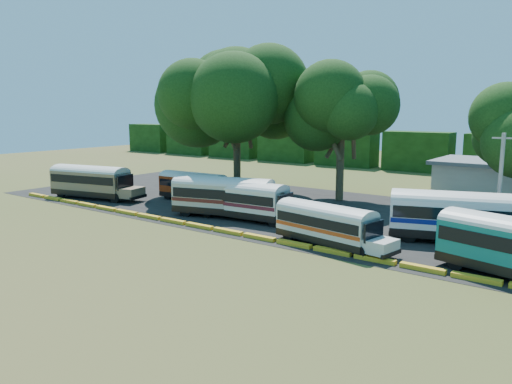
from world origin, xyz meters
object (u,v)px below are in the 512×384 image
Objects in this scene: bus_cream_west at (226,195)px; bus_beige at (92,180)px; bus_white_red at (328,222)px; bus_red at (194,185)px; tree_west at (237,92)px.

bus_beige is at bearing 169.14° from bus_cream_west.
bus_cream_west is 12.11m from bus_white_red.
bus_cream_west is at bearing -7.81° from bus_beige.
bus_beige is at bearing -154.05° from bus_red.
bus_red reaches higher than bus_white_red.
bus_beige is 0.68× the size of tree_west.
bus_cream_west is (17.31, 1.42, 0.00)m from bus_beige.
bus_cream_west is 15.69m from tree_west.
bus_beige is 1.19× the size of bus_white_red.
tree_west is at bearing 108.62° from bus_cream_west.
bus_white_red is (29.05, -1.54, -0.34)m from bus_beige.
bus_beige is 1.20× the size of bus_red.
tree_west reaches higher than bus_white_red.
bus_cream_west is at bearing -31.42° from bus_red.
bus_beige is 18.21m from tree_west.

